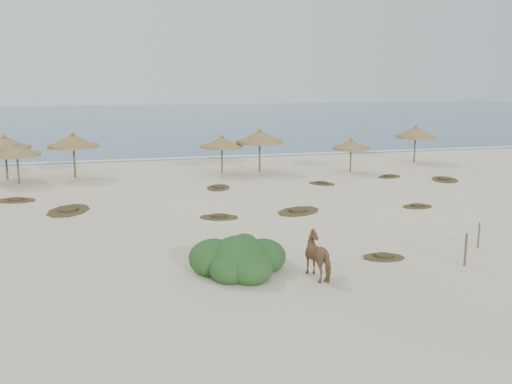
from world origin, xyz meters
TOP-DOWN VIEW (x-y plane):
  - ground at (0.00, 0.00)m, footprint 160.00×160.00m
  - ocean at (0.00, 75.00)m, footprint 200.00×100.00m
  - foam_line at (0.00, 26.00)m, footprint 70.00×0.60m
  - palapa_0 at (-12.46, 16.76)m, footprint 3.57×3.57m
  - palapa_1 at (-13.43, 18.59)m, footprint 3.54×3.54m
  - palapa_2 at (-9.09, 18.16)m, footprint 4.33×4.33m
  - palapa_3 at (0.90, 17.40)m, footprint 3.42×3.42m
  - palapa_4 at (3.65, 17.39)m, footprint 4.15×4.15m
  - palapa_5 at (9.93, 15.61)m, footprint 3.11×3.11m
  - palapa_6 at (16.95, 18.97)m, footprint 3.72×3.72m
  - horse at (-0.04, -4.50)m, footprint 1.13×1.91m
  - fence_post_near at (5.44, -4.68)m, footprint 0.11×0.11m
  - fence_post_far at (7.30, -2.85)m, footprint 0.08×0.08m
  - bush at (-2.61, -3.41)m, footprint 3.45×3.03m
  - scrub_1 at (-8.94, 7.93)m, footprint 2.73×3.44m
  - scrub_2 at (-1.78, 4.61)m, footprint 2.20×1.78m
  - scrub_3 at (2.34, 4.83)m, footprint 3.11×2.85m
  - scrub_4 at (8.75, 4.30)m, footprint 1.68×1.11m
  - scrub_5 at (14.69, 11.08)m, footprint 2.42×2.94m
  - scrub_6 at (-11.91, 11.22)m, footprint 2.51×1.95m
  - scrub_7 at (6.28, 11.77)m, footprint 2.00×2.08m
  - scrub_9 at (-2.03, -0.50)m, footprint 3.25×3.09m
  - scrub_10 at (11.71, 13.06)m, footprint 2.11×1.79m
  - scrub_11 at (-3.12, -1.77)m, footprint 1.90×1.44m
  - scrub_12 at (3.02, -3.13)m, footprint 1.78×1.34m
  - scrub_13 at (-0.39, 12.06)m, footprint 1.98×2.49m

SIDE VIEW (x-z plane):
  - ground at x=0.00m, z-range 0.00..0.00m
  - ocean at x=0.00m, z-range 0.00..0.01m
  - foam_line at x=0.00m, z-range 0.00..0.01m
  - scrub_1 at x=-8.94m, z-range -0.03..0.13m
  - scrub_2 at x=-1.78m, z-range -0.03..0.13m
  - scrub_3 at x=2.34m, z-range -0.03..0.13m
  - scrub_4 at x=8.75m, z-range -0.03..0.13m
  - scrub_5 at x=14.69m, z-range -0.03..0.13m
  - scrub_6 at x=-11.91m, z-range -0.03..0.13m
  - scrub_7 at x=6.28m, z-range -0.03..0.13m
  - scrub_10 at x=11.71m, z-range -0.03..0.13m
  - scrub_9 at x=-2.03m, z-range -0.03..0.13m
  - scrub_11 at x=-3.12m, z-range -0.03..0.13m
  - scrub_12 at x=3.02m, z-range -0.03..0.13m
  - scrub_13 at x=-0.39m, z-range -0.03..0.13m
  - bush at x=-2.61m, z-range -0.27..1.28m
  - fence_post_far at x=7.30m, z-range 0.00..1.04m
  - fence_post_near at x=5.44m, z-range 0.00..1.22m
  - horse at x=-0.04m, z-range 0.00..1.52m
  - palapa_5 at x=9.93m, z-range 0.70..3.23m
  - palapa_0 at x=-12.46m, z-range 0.75..3.49m
  - palapa_3 at x=0.90m, z-range 0.78..3.59m
  - palapa_6 at x=16.95m, z-range 0.83..3.86m
  - palapa_1 at x=-13.43m, z-range 0.86..3.96m
  - palapa_2 at x=-9.09m, z-range 0.88..4.05m
  - palapa_4 at x=3.65m, z-range 0.88..4.08m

